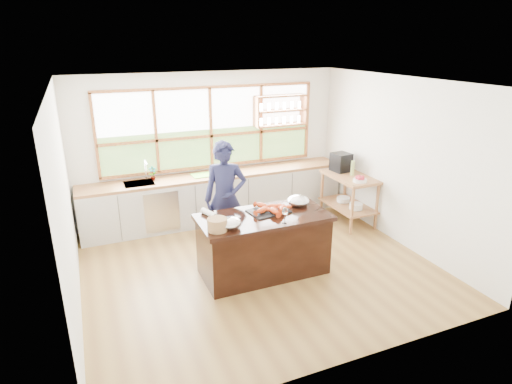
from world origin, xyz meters
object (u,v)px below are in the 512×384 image
espresso_machine (341,162)px  cook (225,199)px  wicker_basket (217,225)px  island (264,244)px

espresso_machine → cook: bearing=-173.9°
wicker_basket → island: bearing=16.4°
espresso_machine → wicker_basket: bearing=-158.0°
island → cook: (-0.28, 0.83, 0.45)m
espresso_machine → wicker_basket: size_ratio=1.33×
island → wicker_basket: 0.94m
espresso_machine → wicker_basket: 3.37m
cook → espresso_machine: bearing=31.5°
island → espresso_machine: (2.19, 1.41, 0.62)m
cook → espresso_machine: 2.54m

